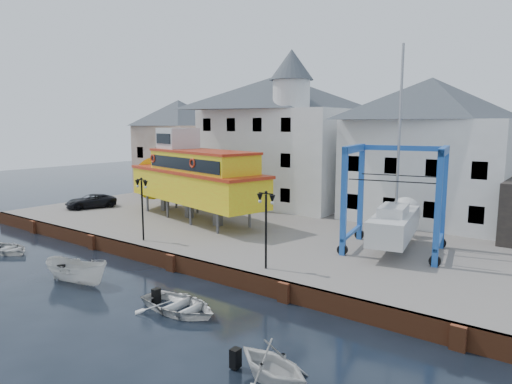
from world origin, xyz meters
The scene contains 15 objects.
ground centered at (0.00, 0.00, 0.00)m, with size 140.00×140.00×0.00m, color black.
hardstanding centered at (0.00, 11.00, 0.50)m, with size 44.00×22.00×1.00m, color slate.
quay_wall centered at (0.00, 0.10, 0.50)m, with size 44.00×0.47×1.00m.
building_pink centered at (-18.00, 18.00, 6.15)m, with size 8.00×7.00×10.30m.
building_white_main centered at (-4.87, 18.39, 7.34)m, with size 14.00×8.30×14.00m.
building_white_right centered at (9.00, 19.00, 6.60)m, with size 12.00×8.00×11.20m.
lamp_post_left centered at (-4.00, 1.20, 4.17)m, with size 1.12×0.32×4.20m.
lamp_post_right centered at (6.00, 1.20, 4.17)m, with size 1.12×0.32×4.20m.
tour_boat centered at (-6.96, 8.43, 4.46)m, with size 17.30×7.82×7.33m.
travel_lift centered at (10.10, 9.24, 3.05)m, with size 6.44×8.36×12.26m.
van centered at (-17.42, 6.14, 1.62)m, with size 2.06×4.46×1.24m, color black.
motorboat_a centered at (-2.53, -4.59, 0.00)m, with size 1.54×4.10×1.58m, color silver.
motorboat_b centered at (4.74, -3.93, 0.00)m, with size 2.99×4.18×0.87m, color silver.
motorboat_c centered at (11.60, -6.24, 0.00)m, with size 2.66×3.08×1.62m, color silver.
motorboat_d centered at (-11.86, -4.01, 0.00)m, with size 2.66×3.72×0.77m, color silver.
Camera 1 is at (19.66, -17.92, 8.61)m, focal length 32.00 mm.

